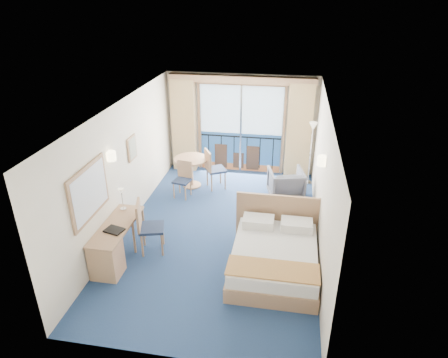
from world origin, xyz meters
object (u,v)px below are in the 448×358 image
Objects in this scene: round_table at (191,165)px; table_chair_b at (183,177)px; nightstand at (306,221)px; desk at (109,252)px; table_chair_a at (213,167)px; floor_lamp at (312,138)px; bed at (274,256)px; desk_chair at (146,224)px; armchair at (286,184)px.

table_chair_b is at bearing -96.73° from round_table.
table_chair_b is (-2.96, 1.12, 0.25)m from nightstand.
desk is at bearing -150.91° from nightstand.
nightstand is 0.59× the size of round_table.
table_chair_a reaches higher than round_table.
table_chair_a is (1.18, 3.60, 0.19)m from desk.
nightstand is 0.30× the size of floor_lamp.
floor_lamp reaches higher than desk.
bed is 2.32× the size of round_table.
floor_lamp is 3.38m from table_chair_b.
floor_lamp is 4.82m from desk_chair.
floor_lamp reaches higher than armchair.
table_chair_a is (-1.76, 3.05, 0.29)m from bed.
round_table is 0.56m from table_chair_b.
bed reaches higher than nightstand.
desk_chair is at bearing 32.18° from armchair.
bed is 3.93m from floor_lamp.
table_chair_a is 1.17× the size of table_chair_b.
bed is at bearing -100.09° from floor_lamp.
armchair is 0.49× the size of floor_lamp.
nightstand is 0.56× the size of table_chair_b.
desk is at bearing -129.95° from floor_lamp.
desk_chair reaches higher than round_table.
bed is 2.49m from desk_chair.
round_table is (-2.99, -0.68, -0.68)m from floor_lamp.
round_table is 0.82× the size of table_chair_a.
nightstand is at bearing -10.17° from table_chair_b.
table_chair_a is (-2.42, -0.71, -0.68)m from floor_lamp.
desk_chair is (-2.47, 0.15, 0.32)m from bed.
table_chair_b is (0.08, 2.37, -0.11)m from desk_chair.
nightstand is at bearing -30.00° from round_table.
bed is 1.19× the size of floor_lamp.
desk is 1.47× the size of table_chair_a.
desk is 3.68m from round_table.
floor_lamp is 3.14m from round_table.
table_chair_b is at bearing -17.38° from desk_chair.
desk_chair is 1.26× the size of round_table.
nightstand is 1.51m from armchair.
desk_chair reaches higher than nightstand.
desk_chair is 2.98m from table_chair_a.
bed is 2.99m from desk.
nightstand is 2.56m from floor_lamp.
armchair is 2.51m from table_chair_b.
armchair is at bearing 108.35° from nightstand.
bed is at bearing 73.97° from armchair.
nightstand is 4.02m from desk.
desk is at bearing 130.88° from desk_chair.
nightstand is 0.33× the size of desk.
desk_chair is at bearing 136.58° from table_chair_a.
floor_lamp reaches higher than bed.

